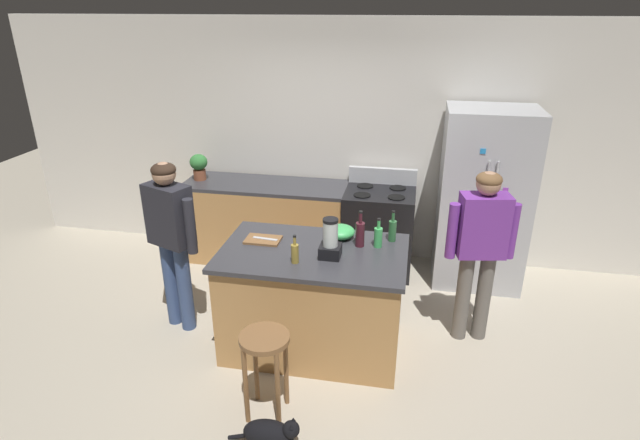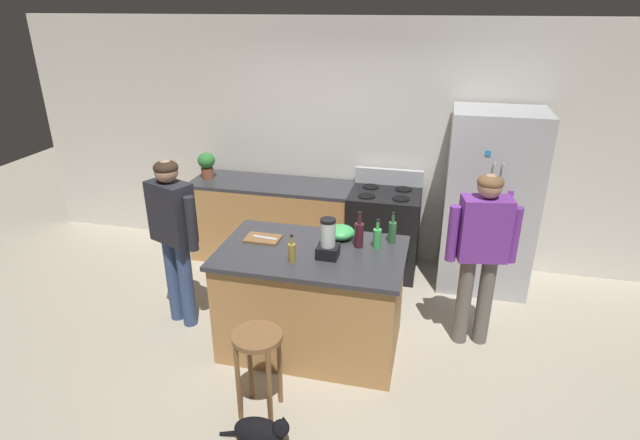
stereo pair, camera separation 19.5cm
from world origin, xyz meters
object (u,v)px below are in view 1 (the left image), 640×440
potted_plant (199,165)px  bottle_vinegar (295,253)px  stove_range (378,230)px  person_by_sink_right (481,242)px  bottle_olive_oil (392,230)px  kitchen_island (313,299)px  bottle_soda (378,236)px  cutting_board (263,240)px  blender_appliance (330,241)px  bottle_wine (360,233)px  bar_stool (265,354)px  cat (271,433)px  person_by_island_left (171,231)px  chef_knife (265,239)px  refrigerator (483,199)px

potted_plant → bottle_vinegar: (1.55, -1.78, -0.09)m
stove_range → person_by_sink_right: person_by_sink_right is taller
person_by_sink_right → bottle_olive_oil: 0.75m
kitchen_island → bottle_soda: bottle_soda is taller
bottle_soda → bottle_vinegar: (-0.62, -0.41, -0.01)m
kitchen_island → bottle_vinegar: bearing=-113.6°
bottle_vinegar → cutting_board: bottle_vinegar is taller
blender_appliance → bottle_olive_oil: blender_appliance is taller
bottle_wine → bar_stool: bearing=-117.7°
cat → bottle_wine: size_ratio=1.64×
blender_appliance → person_by_island_left: bearing=174.1°
blender_appliance → chef_knife: bearing=163.0°
potted_plant → stove_range: bearing=-0.7°
kitchen_island → chef_knife: 0.67m
bar_stool → potted_plant: potted_plant is taller
bar_stool → cat: (0.11, -0.30, -0.42)m
person_by_sink_right → bottle_soda: bearing=-166.0°
cat → person_by_sink_right: bearing=47.4°
stove_range → blender_appliance: bearing=-99.7°
refrigerator → bottle_vinegar: 2.35m
refrigerator → bottle_wine: (-1.13, -1.34, 0.11)m
kitchen_island → person_by_island_left: bearing=176.8°
refrigerator → cat: bearing=-120.4°
person_by_sink_right → bottle_olive_oil: bearing=-174.3°
blender_appliance → cat: bearing=-101.4°
person_by_island_left → bottle_soda: person_by_island_left is taller
kitchen_island → bottle_vinegar: bottle_vinegar is taller
cat → kitchen_island: bearing=86.9°
refrigerator → cat: 3.20m
potted_plant → blender_appliance: bearing=-42.0°
cat → bottle_wine: bottle_wine is taller
blender_appliance → bottle_soda: 0.45m
bottle_vinegar → cutting_board: (-0.36, 0.33, -0.08)m
stove_range → bottle_wine: (-0.06, -1.36, 0.57)m
kitchen_island → chef_knife: bearing=166.7°
refrigerator → bottle_vinegar: size_ratio=7.97×
kitchen_island → cutting_board: cutting_board is taller
bottle_vinegar → kitchen_island: bearing=66.4°
potted_plant → bottle_vinegar: size_ratio=1.27×
person_by_sink_right → potted_plant: person_by_sink_right is taller
cat → blender_appliance: bearing=78.6°
potted_plant → bottle_olive_oil: (2.28, -1.23, -0.07)m
kitchen_island → refrigerator: 2.17m
blender_appliance → bottle_wine: blender_appliance is taller
bar_stool → chef_knife: size_ratio=3.11×
bar_stool → bottle_wine: size_ratio=2.16×
cat → potted_plant: bearing=120.3°
person_by_island_left → bar_stool: 1.52m
person_by_island_left → cat: (1.23, -1.24, -0.86)m
bar_stool → bottle_wine: bearing=62.3°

